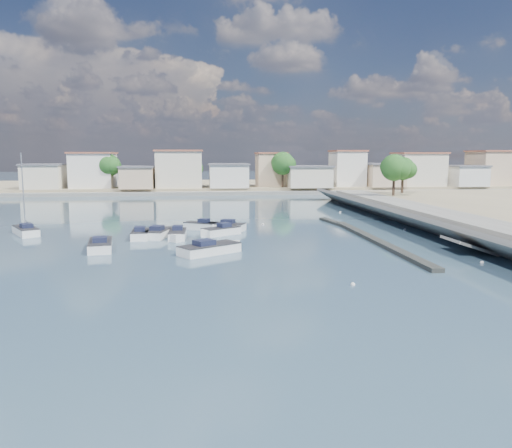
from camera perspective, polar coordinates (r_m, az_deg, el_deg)
The scene contains 17 objects.
ground at distance 77.83m, azimuth 1.23°, elevation 1.57°, with size 400.00×400.00×0.00m, color #2F4E5E.
seawall_walkway at distance 57.79m, azimuth 23.41°, elevation -0.35°, with size 5.00×90.00×1.80m, color slate.
breakwater at distance 52.86m, azimuth 12.53°, elevation -1.40°, with size 2.00×31.02×0.35m.
far_shore_land at distance 129.34m, azimuth -1.74°, elevation 4.37°, with size 160.00×40.00×1.40m, color gray.
far_shore_quay at distance 108.48m, azimuth -0.88°, elevation 3.55°, with size 160.00×2.50×0.80m, color slate.
far_town at distance 115.56m, azimuth 4.17°, elevation 6.04°, with size 113.01×12.80×8.35m.
shore_trees at distance 106.45m, azimuth 3.76°, elevation 6.59°, with size 74.56×38.32×7.92m.
motorboat_a at distance 47.57m, azimuth -17.35°, elevation -2.33°, with size 2.78×5.77×1.48m.
motorboat_b at distance 53.40m, azimuth -10.98°, elevation -1.04°, with size 3.03×5.38×1.48m.
motorboat_c at distance 57.19m, azimuth -3.91°, elevation -0.33°, with size 5.27×3.65×1.48m.
motorboat_d at distance 53.57m, azimuth -4.22°, elevation -0.89°, with size 4.42×3.81×1.48m.
motorboat_e at distance 53.03m, azimuth -13.04°, elevation -1.16°, with size 1.84×4.75×1.48m.
motorboat_f at distance 58.08m, azimuth -6.49°, elevation -0.24°, with size 4.17×3.29×1.48m.
motorboat_g at distance 51.77m, azimuth -8.97°, elevation -1.27°, with size 1.73×4.90×1.48m.
motorboat_h at distance 43.77m, azimuth -5.03°, elevation -2.86°, with size 5.71×4.89×1.48m.
sailboat at distance 59.59m, azimuth -24.88°, elevation -0.67°, with size 4.22×5.54×9.00m.
mooring_buoys at distance 53.28m, azimuth 12.00°, elevation -1.44°, with size 15.89×41.49×0.31m.
Camera 1 is at (-9.97, -36.72, 8.46)m, focal length 35.00 mm.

